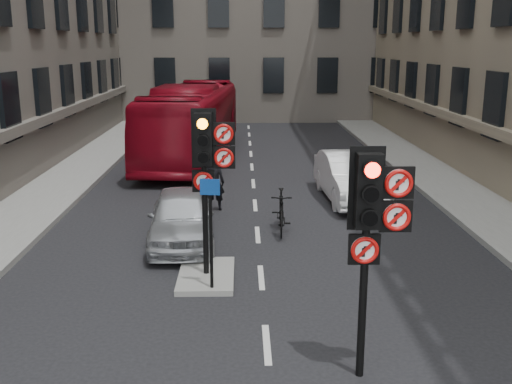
{
  "coord_description": "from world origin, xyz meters",
  "views": [
    {
      "loc": [
        -0.4,
        -7.28,
        5.01
      ],
      "look_at": [
        -0.18,
        2.36,
        2.6
      ],
      "focal_mm": 42.0,
      "sensor_mm": 36.0,
      "label": 1
    }
  ],
  "objects_px": {
    "signal_far": "(208,157)",
    "info_sign": "(211,219)",
    "motorcycle": "(281,211)",
    "car_pink": "(187,152)",
    "bus_red": "(192,122)",
    "car_silver": "(181,217)",
    "car_white": "(350,177)",
    "motorcyclist": "(214,183)",
    "signal_near": "(373,215)"
  },
  "relations": [
    {
      "from": "motorcycle",
      "to": "car_silver",
      "type": "bearing_deg",
      "value": -159.25
    },
    {
      "from": "motorcycle",
      "to": "info_sign",
      "type": "relative_size",
      "value": 0.83
    },
    {
      "from": "car_silver",
      "to": "motorcycle",
      "type": "bearing_deg",
      "value": 13.85
    },
    {
      "from": "car_pink",
      "to": "motorcyclist",
      "type": "relative_size",
      "value": 2.46
    },
    {
      "from": "motorcycle",
      "to": "motorcyclist",
      "type": "relative_size",
      "value": 1.11
    },
    {
      "from": "car_silver",
      "to": "bus_red",
      "type": "height_order",
      "value": "bus_red"
    },
    {
      "from": "signal_near",
      "to": "info_sign",
      "type": "bearing_deg",
      "value": 128.39
    },
    {
      "from": "signal_far",
      "to": "info_sign",
      "type": "bearing_deg",
      "value": -84.76
    },
    {
      "from": "signal_far",
      "to": "signal_near",
      "type": "bearing_deg",
      "value": -56.98
    },
    {
      "from": "signal_near",
      "to": "motorcycle",
      "type": "height_order",
      "value": "signal_near"
    },
    {
      "from": "signal_near",
      "to": "signal_far",
      "type": "distance_m",
      "value": 4.77
    },
    {
      "from": "car_pink",
      "to": "bus_red",
      "type": "xyz_separation_m",
      "value": [
        0.08,
        1.65,
        1.02
      ]
    },
    {
      "from": "bus_red",
      "to": "motorcyclist",
      "type": "bearing_deg",
      "value": -76.02
    },
    {
      "from": "car_white",
      "to": "motorcycle",
      "type": "relative_size",
      "value": 2.45
    },
    {
      "from": "signal_near",
      "to": "car_pink",
      "type": "relative_size",
      "value": 0.85
    },
    {
      "from": "signal_near",
      "to": "signal_far",
      "type": "xyz_separation_m",
      "value": [
        -2.6,
        4.0,
        0.12
      ]
    },
    {
      "from": "car_white",
      "to": "motorcycle",
      "type": "distance_m",
      "value": 4.15
    },
    {
      "from": "info_sign",
      "to": "motorcyclist",
      "type": "bearing_deg",
      "value": 100.4
    },
    {
      "from": "signal_near",
      "to": "car_white",
      "type": "relative_size",
      "value": 0.76
    },
    {
      "from": "bus_red",
      "to": "motorcycle",
      "type": "distance_m",
      "value": 11.11
    },
    {
      "from": "motorcyclist",
      "to": "info_sign",
      "type": "bearing_deg",
      "value": 96.96
    },
    {
      "from": "car_white",
      "to": "info_sign",
      "type": "bearing_deg",
      "value": -122.35
    },
    {
      "from": "signal_far",
      "to": "motorcycle",
      "type": "height_order",
      "value": "signal_far"
    },
    {
      "from": "signal_near",
      "to": "signal_far",
      "type": "height_order",
      "value": "signal_far"
    },
    {
      "from": "car_silver",
      "to": "info_sign",
      "type": "bearing_deg",
      "value": -78.05
    },
    {
      "from": "signal_near",
      "to": "motorcyclist",
      "type": "distance_m",
      "value": 10.07
    },
    {
      "from": "car_white",
      "to": "car_pink",
      "type": "height_order",
      "value": "car_white"
    },
    {
      "from": "signal_far",
      "to": "info_sign",
      "type": "xyz_separation_m",
      "value": [
        0.07,
        -0.81,
        -1.1
      ]
    },
    {
      "from": "signal_far",
      "to": "car_silver",
      "type": "relative_size",
      "value": 0.88
    },
    {
      "from": "car_silver",
      "to": "info_sign",
      "type": "distance_m",
      "value": 3.5
    },
    {
      "from": "signal_near",
      "to": "motorcyclist",
      "type": "height_order",
      "value": "signal_near"
    },
    {
      "from": "car_silver",
      "to": "car_pink",
      "type": "relative_size",
      "value": 0.96
    },
    {
      "from": "signal_near",
      "to": "info_sign",
      "type": "relative_size",
      "value": 1.56
    },
    {
      "from": "car_white",
      "to": "info_sign",
      "type": "xyz_separation_m",
      "value": [
        -4.15,
        -7.41,
        0.83
      ]
    },
    {
      "from": "car_silver",
      "to": "bus_red",
      "type": "bearing_deg",
      "value": 89.19
    },
    {
      "from": "car_silver",
      "to": "motorcycle",
      "type": "xyz_separation_m",
      "value": [
        2.61,
        0.84,
        -0.12
      ]
    },
    {
      "from": "motorcycle",
      "to": "car_pink",
      "type": "bearing_deg",
      "value": 113.35
    },
    {
      "from": "motorcyclist",
      "to": "motorcycle",
      "type": "bearing_deg",
      "value": 135.13
    },
    {
      "from": "car_white",
      "to": "motorcyclist",
      "type": "distance_m",
      "value": 4.5
    },
    {
      "from": "car_silver",
      "to": "car_pink",
      "type": "bearing_deg",
      "value": 90.19
    },
    {
      "from": "signal_near",
      "to": "motorcycle",
      "type": "bearing_deg",
      "value": 96.59
    },
    {
      "from": "signal_far",
      "to": "car_pink",
      "type": "distance_m",
      "value": 12.47
    },
    {
      "from": "signal_near",
      "to": "signal_far",
      "type": "bearing_deg",
      "value": 123.02
    },
    {
      "from": "car_silver",
      "to": "car_pink",
      "type": "distance_m",
      "value": 9.78
    },
    {
      "from": "car_silver",
      "to": "car_pink",
      "type": "height_order",
      "value": "car_silver"
    },
    {
      "from": "signal_far",
      "to": "car_pink",
      "type": "bearing_deg",
      "value": 97.27
    },
    {
      "from": "bus_red",
      "to": "car_pink",
      "type": "bearing_deg",
      "value": -87.87
    },
    {
      "from": "signal_far",
      "to": "car_pink",
      "type": "relative_size",
      "value": 0.85
    },
    {
      "from": "signal_far",
      "to": "car_silver",
      "type": "bearing_deg",
      "value": 109.24
    },
    {
      "from": "car_white",
      "to": "car_silver",
      "type": "bearing_deg",
      "value": -143.73
    }
  ]
}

